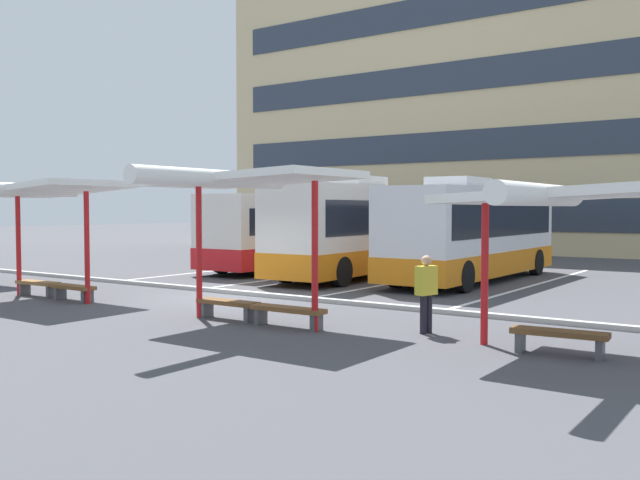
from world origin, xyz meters
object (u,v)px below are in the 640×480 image
object	(u,v)px
bench_3	(73,289)
bench_5	(288,312)
waiting_shelter_3	(560,198)
bench_6	(559,337)
coach_bus_2	(473,234)
waiting_shelter_2	(245,182)
waiting_shelter_1	(42,192)
coach_bus_1	(376,230)
bench_2	(38,285)
waiting_passenger_0	(426,289)
coach_bus_0	(306,231)
bench_4	(228,305)

from	to	relation	value
bench_3	bench_5	bearing A→B (deg)	0.38
bench_3	waiting_shelter_3	bearing A→B (deg)	1.78
bench_5	bench_6	xyz separation A→B (m)	(5.65, 0.45, -0.00)
coach_bus_2	waiting_shelter_2	world-z (taller)	coach_bus_2
waiting_shelter_3	coach_bus_2	bearing A→B (deg)	119.14
waiting_shelter_1	bench_3	bearing A→B (deg)	20.69
coach_bus_1	waiting_shelter_2	xyz separation A→B (m)	(3.69, -11.93, 1.41)
waiting_shelter_1	waiting_shelter_2	distance (m)	7.47
coach_bus_2	waiting_shelter_2	xyz separation A→B (m)	(-0.35, -11.83, 1.47)
bench_2	waiting_shelter_2	size ratio (longest dim) A/B	0.34
bench_5	waiting_passenger_0	distance (m)	3.03
coach_bus_0	bench_6	bearing A→B (deg)	-40.22
coach_bus_2	waiting_shelter_3	size ratio (longest dim) A/B	2.07
coach_bus_2	bench_5	bearing A→B (deg)	-87.27
waiting_shelter_3	waiting_passenger_0	size ratio (longest dim) A/B	3.03
waiting_shelter_1	waiting_passenger_0	world-z (taller)	waiting_shelter_1
coach_bus_0	coach_bus_2	distance (m)	8.26
bench_4	waiting_shelter_3	distance (m)	7.84
bench_2	bench_6	world-z (taller)	same
coach_bus_2	bench_2	world-z (taller)	coach_bus_2
bench_2	coach_bus_1	bearing A→B (deg)	67.97
bench_4	bench_5	world-z (taller)	same
waiting_passenger_0	coach_bus_0	bearing A→B (deg)	134.89
bench_2	waiting_shelter_1	bearing A→B (deg)	-24.91
bench_3	bench_6	world-z (taller)	same
waiting_shelter_1	bench_6	world-z (taller)	waiting_shelter_1
waiting_shelter_3	waiting_passenger_0	bearing A→B (deg)	166.17
waiting_shelter_2	waiting_passenger_0	bearing A→B (deg)	21.09
waiting_shelter_1	waiting_shelter_3	bearing A→B (deg)	3.05
coach_bus_1	waiting_shelter_3	xyz separation A→B (m)	(10.24, -11.22, 1.01)
bench_4	bench_6	xyz separation A→B (m)	(7.45, 0.39, -0.00)
coach_bus_1	coach_bus_2	distance (m)	4.05
coach_bus_1	waiting_shelter_1	distance (m)	12.62
waiting_shelter_3	bench_6	world-z (taller)	waiting_shelter_3
waiting_shelter_2	bench_5	distance (m)	2.97
waiting_shelter_2	bench_6	xyz separation A→B (m)	(6.55, 0.80, -2.81)
coach_bus_0	coach_bus_2	bearing A→B (deg)	-7.87
bench_2	waiting_passenger_0	world-z (taller)	waiting_passenger_0
bench_4	bench_5	bearing A→B (deg)	-2.04
coach_bus_0	waiting_shelter_2	world-z (taller)	coach_bus_0
coach_bus_2	waiting_shelter_2	bearing A→B (deg)	-91.70
bench_5	bench_3	bearing A→B (deg)	-179.62
waiting_shelter_3	bench_6	size ratio (longest dim) A/B	2.91
waiting_shelter_2	coach_bus_0	bearing A→B (deg)	121.13
bench_3	waiting_shelter_2	world-z (taller)	waiting_shelter_2
coach_bus_0	bench_6	distance (m)	18.87
waiting_shelter_1	bench_3	distance (m)	2.88
coach_bus_1	waiting_passenger_0	size ratio (longest dim) A/B	7.50
coach_bus_2	waiting_shelter_1	world-z (taller)	coach_bus_2
waiting_shelter_1	waiting_shelter_2	xyz separation A→B (m)	(7.47, 0.04, 0.10)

